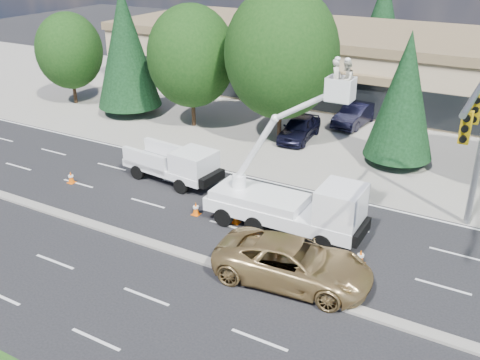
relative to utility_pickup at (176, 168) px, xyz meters
The scene contains 20 objects.
ground 8.14m from the utility_pickup, 49.58° to the right, with size 140.00×140.00×0.00m, color black.
concrete_apron 14.83m from the utility_pickup, 69.25° to the left, with size 140.00×22.00×0.01m, color gray.
road_median 8.13m from the utility_pickup, 49.58° to the right, with size 120.00×0.55×0.12m, color gray.
strip_mall 24.46m from the utility_pickup, 77.58° to the left, with size 50.40×15.40×5.50m.
tree_front_a 19.26m from the utility_pickup, 152.18° to the left, with size 5.36×5.36×7.44m.
tree_front_b 14.58m from the utility_pickup, 140.58° to the left, with size 4.92×4.92×9.70m.
tree_front_c 10.89m from the utility_pickup, 118.27° to the left, with size 6.30×6.30×8.75m.
tree_front_d 10.46m from the utility_pickup, 75.76° to the left, with size 7.41×7.41×10.28m.
tree_front_e 13.97m from the utility_pickup, 40.80° to the left, with size 4.12×4.12×8.12m.
tree_back_a 38.22m from the utility_pickup, 109.59° to the left, with size 4.29×4.29×8.45m.
tree_back_b 36.11m from the utility_pickup, 88.01° to the left, with size 4.85×4.85×9.55m.
utility_pickup is the anchor object (origin of this frame).
bucket_truck 8.61m from the utility_pickup, 13.18° to the right, with size 7.59×2.49×8.50m.
traffic_cone_a 6.03m from the utility_pickup, 149.47° to the right, with size 0.40×0.40×0.70m.
traffic_cone_b 4.23m from the utility_pickup, 40.85° to the right, with size 0.40×0.40×0.70m.
traffic_cone_c 5.94m from the utility_pickup, 24.94° to the right, with size 0.40×0.40×0.70m.
traffic_cone_d 12.19m from the utility_pickup, 14.21° to the right, with size 0.40×0.40×0.70m.
minivan 11.25m from the utility_pickup, 29.60° to the right, with size 2.95×6.40×1.78m, color tan.
parked_car_west 10.50m from the utility_pickup, 72.01° to the left, with size 1.93×4.80×1.64m, color black.
parked_car_east 15.87m from the utility_pickup, 69.29° to the left, with size 1.71×4.91×1.62m, color black.
Camera 1 is at (11.62, -16.27, 12.88)m, focal length 40.00 mm.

